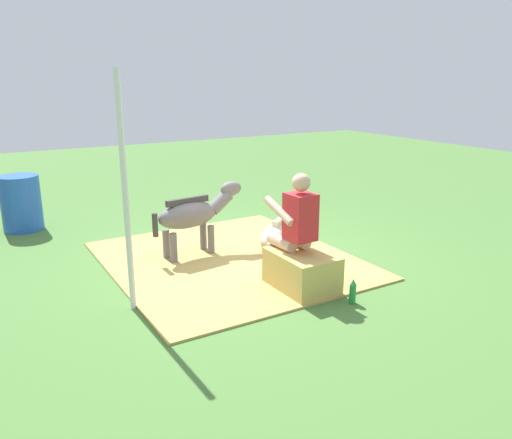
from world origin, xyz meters
The scene contains 9 objects.
ground_plane centered at (0.00, 0.00, 0.00)m, with size 24.00×24.00×0.00m, color #4C7A38.
hay_patch centered at (0.01, 0.27, 0.01)m, with size 3.25×2.92×0.02m, color tan.
hay_bale centered at (-1.19, -0.01, 0.21)m, with size 0.78×0.56×0.43m, color tan.
person_seated centered at (-1.03, -0.01, 0.71)m, with size 0.67×0.43×1.31m.
pony_standing centered at (0.43, 0.56, 0.56)m, with size 0.41×1.35×0.93m.
pony_lying centered at (0.15, -0.63, 0.19)m, with size 1.00×1.25×0.42m.
soda_bottle centered at (-1.77, -0.26, 0.13)m, with size 0.07×0.07×0.27m.
water_barrel centered at (2.87, 2.37, 0.43)m, with size 0.59×0.59×0.85m, color blue.
tent_pole_left centered at (-0.71, 1.76, 1.19)m, with size 0.06×0.06×2.38m, color silver.
Camera 1 is at (-5.42, 3.09, 2.30)m, focal length 35.29 mm.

